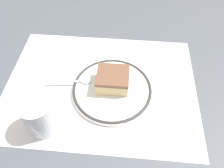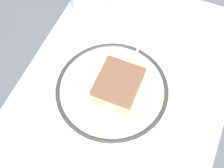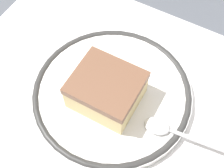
% 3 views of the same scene
% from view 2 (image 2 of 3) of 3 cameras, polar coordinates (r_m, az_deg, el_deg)
% --- Properties ---
extents(ground_plane, '(2.40, 2.40, 0.00)m').
position_cam_2_polar(ground_plane, '(0.64, 2.67, 0.47)').
color(ground_plane, '#4C515B').
extents(placemat, '(0.53, 0.39, 0.00)m').
position_cam_2_polar(placemat, '(0.64, 2.67, 0.50)').
color(placemat, white).
rests_on(placemat, ground_plane).
extents(plate, '(0.22, 0.22, 0.01)m').
position_cam_2_polar(plate, '(0.62, -0.00, -1.10)').
color(plate, white).
rests_on(plate, placemat).
extents(cake_slice, '(0.09, 0.08, 0.05)m').
position_cam_2_polar(cake_slice, '(0.59, 1.10, -0.37)').
color(cake_slice, beige).
rests_on(cake_slice, plate).
extents(spoon, '(0.13, 0.03, 0.01)m').
position_cam_2_polar(spoon, '(0.65, 4.35, 5.46)').
color(spoon, silver).
rests_on(spoon, plate).
extents(cup, '(0.08, 0.08, 0.10)m').
position_cam_2_polar(cup, '(0.70, -4.14, 14.06)').
color(cup, silver).
rests_on(cup, placemat).
extents(sugar_packet, '(0.06, 0.06, 0.01)m').
position_cam_2_polar(sugar_packet, '(0.70, 16.54, 5.38)').
color(sugar_packet, white).
rests_on(sugar_packet, placemat).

